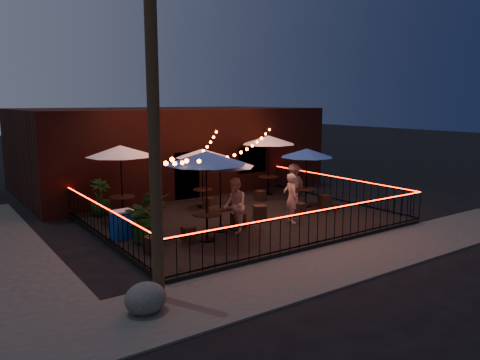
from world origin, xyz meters
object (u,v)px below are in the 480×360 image
object	(u,v)px
cafe_table_1	(120,152)
cafe_table_4	(307,154)
cafe_table_5	(269,141)
cafe_table_2	(220,162)
cooler	(122,224)
cafe_table_0	(206,159)
boulder	(145,298)
cafe_table_3	(202,154)
utility_pole	(154,118)

from	to	relation	value
cafe_table_1	cafe_table_4	world-z (taller)	cafe_table_1
cafe_table_5	cafe_table_1	bearing A→B (deg)	-175.60
cafe_table_2	cooler	xyz separation A→B (m)	(-2.94, 1.05, -1.82)
cafe_table_1	cafe_table_4	xyz separation A→B (m)	(6.78, -2.30, -0.29)
cafe_table_1	cafe_table_4	bearing A→B (deg)	-18.77
cafe_table_0	cafe_table_5	bearing A→B (deg)	37.46
cafe_table_1	cooler	world-z (taller)	cafe_table_1
cooler	cafe_table_0	bearing A→B (deg)	-46.04
cafe_table_5	cafe_table_2	bearing A→B (deg)	-142.33
cafe_table_1	boulder	distance (m)	8.03
cafe_table_1	cooler	bearing A→B (deg)	-111.41
cafe_table_0	cafe_table_5	distance (m)	7.54
cafe_table_0	cafe_table_2	xyz separation A→B (m)	(0.92, 0.67, -0.24)
cafe_table_1	boulder	size ratio (longest dim) A/B	3.28
cafe_table_2	cafe_table_4	xyz separation A→B (m)	(4.74, 1.06, -0.12)
cooler	boulder	distance (m)	5.23
cafe_table_4	cafe_table_2	bearing A→B (deg)	-167.40
cafe_table_0	cafe_table_4	xyz separation A→B (m)	(5.66, 1.74, -0.36)
cafe_table_1	cafe_table_0	bearing A→B (deg)	-74.54
cafe_table_3	boulder	size ratio (longest dim) A/B	3.18
cafe_table_0	boulder	xyz separation A→B (m)	(-3.45, -3.31, -2.31)
cafe_table_4	cafe_table_5	size ratio (longest dim) A/B	0.91
cafe_table_4	boulder	xyz separation A→B (m)	(-9.11, -5.04, -1.95)
utility_pole	boulder	xyz separation A→B (m)	(-0.53, -0.49, -3.65)
cooler	boulder	size ratio (longest dim) A/B	1.00
utility_pole	cafe_table_4	size ratio (longest dim) A/B	2.88
utility_pole	cafe_table_3	world-z (taller)	utility_pole
boulder	cafe_table_2	bearing A→B (deg)	42.32
cafe_table_0	cafe_table_5	size ratio (longest dim) A/B	1.03
utility_pole	cafe_table_0	xyz separation A→B (m)	(2.93, 2.81, -1.34)
cafe_table_1	cafe_table_5	size ratio (longest dim) A/B	0.96
utility_pole	cafe_table_5	world-z (taller)	utility_pole
cafe_table_2	cafe_table_3	distance (m)	3.63
cafe_table_2	boulder	bearing A→B (deg)	-137.68
cooler	boulder	xyz separation A→B (m)	(-1.43, -5.03, -0.25)
cafe_table_0	cafe_table_3	xyz separation A→B (m)	(2.23, 4.06, -0.37)
cafe_table_1	cafe_table_4	size ratio (longest dim) A/B	1.04
cafe_table_3	cafe_table_0	bearing A→B (deg)	-118.77
cafe_table_1	boulder	world-z (taller)	cafe_table_1
cafe_table_0	cafe_table_1	distance (m)	4.19
cafe_table_2	cafe_table_5	world-z (taller)	cafe_table_5
cafe_table_0	cafe_table_1	size ratio (longest dim) A/B	1.08
cafe_table_0	cafe_table_3	bearing A→B (deg)	61.23
cafe_table_5	cafe_table_3	bearing A→B (deg)	-171.99
cafe_table_3	boulder	distance (m)	9.50
cafe_table_2	boulder	size ratio (longest dim) A/B	3.28
cafe_table_4	cafe_table_5	distance (m)	2.88
cafe_table_5	boulder	xyz separation A→B (m)	(-9.44, -7.89, -2.25)
cafe_table_0	cafe_table_4	bearing A→B (deg)	17.04
utility_pole	cooler	bearing A→B (deg)	78.78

